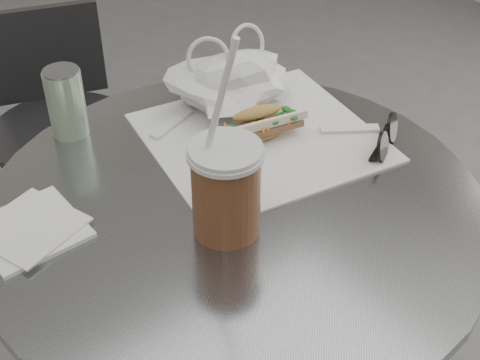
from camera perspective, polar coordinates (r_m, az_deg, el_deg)
cafe_table at (r=1.20m, az=-0.43°, el=-11.86°), size 0.76×0.76×0.74m
chair_far at (r=1.86m, az=-14.41°, el=1.50°), size 0.38×0.41×0.70m
sandwich_paper at (r=1.13m, az=1.77°, el=3.68°), size 0.42×0.40×0.00m
banh_mi at (r=1.11m, az=1.62°, el=4.75°), size 0.19×0.11×0.06m
iced_coffee at (r=0.91m, az=-1.20°, el=-0.70°), size 0.10×0.10×0.30m
sunglasses at (r=1.12m, az=12.32°, el=3.45°), size 0.11×0.07×0.05m
plastic_bag at (r=1.18m, az=-0.41°, el=8.21°), size 0.25×0.22×0.10m
napkin_stack at (r=0.99m, az=-17.47°, el=-4.00°), size 0.16×0.16×0.01m
drink_can at (r=1.15m, az=-14.61°, el=6.43°), size 0.06×0.06×0.12m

